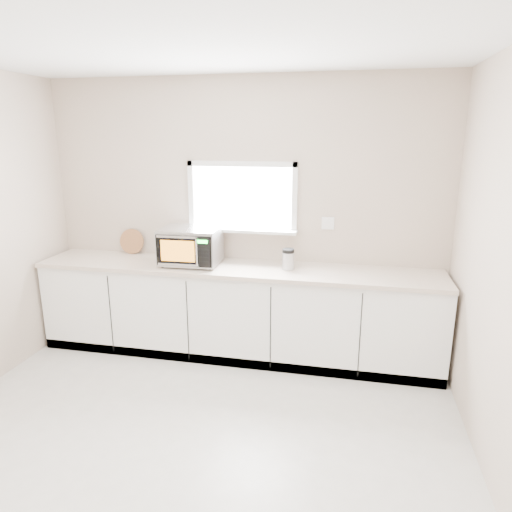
# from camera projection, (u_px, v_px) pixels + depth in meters

# --- Properties ---
(ground) EXTENTS (4.00, 4.00, 0.00)m
(ground) POSITION_uv_depth(u_px,v_px,m) (174.00, 468.00, 3.04)
(ground) COLOR beige
(ground) RESTS_ON ground
(back_wall) EXTENTS (4.00, 0.17, 2.70)m
(back_wall) POSITION_uv_depth(u_px,v_px,m) (243.00, 216.00, 4.57)
(back_wall) COLOR #B4A18F
(back_wall) RESTS_ON ground
(cabinets) EXTENTS (3.92, 0.60, 0.88)m
(cabinets) POSITION_uv_depth(u_px,v_px,m) (236.00, 312.00, 4.53)
(cabinets) COLOR white
(cabinets) RESTS_ON ground
(countertop) EXTENTS (3.92, 0.64, 0.04)m
(countertop) POSITION_uv_depth(u_px,v_px,m) (235.00, 268.00, 4.40)
(countertop) COLOR beige
(countertop) RESTS_ON cabinets
(microwave) EXTENTS (0.57, 0.47, 0.36)m
(microwave) POSITION_uv_depth(u_px,v_px,m) (191.00, 245.00, 4.42)
(microwave) COLOR black
(microwave) RESTS_ON countertop
(knife_block) EXTENTS (0.13, 0.23, 0.31)m
(knife_block) POSITION_uv_depth(u_px,v_px,m) (183.00, 249.00, 4.51)
(knife_block) COLOR #442918
(knife_block) RESTS_ON countertop
(cutting_board) EXTENTS (0.27, 0.06, 0.27)m
(cutting_board) POSITION_uv_depth(u_px,v_px,m) (132.00, 241.00, 4.84)
(cutting_board) COLOR #97573A
(cutting_board) RESTS_ON countertop
(coffee_grinder) EXTENTS (0.13, 0.13, 0.20)m
(coffee_grinder) POSITION_uv_depth(u_px,v_px,m) (288.00, 259.00, 4.28)
(coffee_grinder) COLOR #B1B3B9
(coffee_grinder) RESTS_ON countertop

